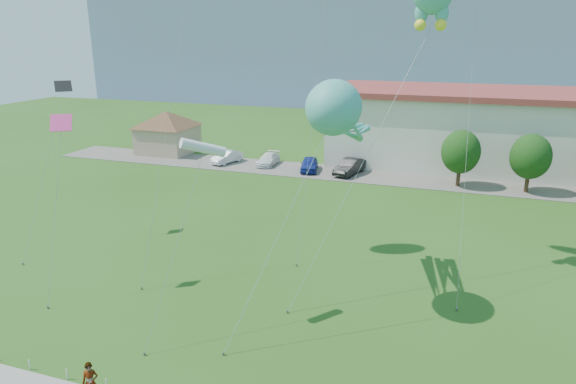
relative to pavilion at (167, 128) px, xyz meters
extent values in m
cube|color=#59544C|center=(24.00, -3.00, -2.99)|extent=(70.00, 6.00, 0.06)
cube|color=slate|center=(24.00, 82.00, 9.48)|extent=(160.00, 50.00, 25.00)
cube|color=tan|center=(0.00, 0.00, -1.42)|extent=(6.00, 6.00, 3.20)
pyramid|color=brown|center=(0.00, 0.00, 1.08)|extent=(9.20, 9.20, 1.80)
cylinder|color=white|center=(17.00, -39.30, -2.77)|extent=(0.05, 0.05, 0.50)
cylinder|color=white|center=(19.00, -39.30, -2.77)|extent=(0.05, 0.05, 0.50)
cylinder|color=white|center=(21.00, -39.30, -2.77)|extent=(0.05, 0.05, 0.50)
cylinder|color=#3F2B19|center=(34.00, -4.00, -1.92)|extent=(0.36, 0.36, 2.20)
ellipsoid|color=#14380F|center=(34.00, -4.00, 0.38)|extent=(3.60, 3.60, 4.14)
cylinder|color=#3F2B19|center=(40.00, -4.00, -1.92)|extent=(0.36, 0.36, 2.20)
ellipsoid|color=#14380F|center=(40.00, -4.00, 0.38)|extent=(3.60, 3.60, 4.14)
imported|color=gray|center=(20.98, -40.14, -2.07)|extent=(0.74, 0.65, 1.70)
imported|color=silver|center=(9.20, -2.76, -2.28)|extent=(2.59, 4.37, 1.36)
imported|color=white|center=(13.92, -2.06, -2.34)|extent=(1.86, 4.33, 1.24)
imported|color=navy|center=(18.95, -3.11, -2.25)|extent=(2.54, 4.47, 1.43)
imported|color=black|center=(23.28, -3.01, -2.18)|extent=(2.71, 5.01, 1.57)
ellipsoid|color=teal|center=(27.87, -29.40, 7.57)|extent=(2.72, 3.53, 2.72)
sphere|color=white|center=(27.38, -30.47, 7.86)|extent=(0.43, 0.43, 0.43)
sphere|color=white|center=(28.35, -30.47, 7.86)|extent=(0.43, 0.43, 0.43)
cylinder|color=slate|center=(24.52, -35.63, -2.94)|extent=(0.10, 0.10, 0.16)
cylinder|color=gray|center=(26.19, -33.02, 1.95)|extent=(3.38, 5.26, 9.64)
ellipsoid|color=teal|center=(31.04, -22.09, 12.10)|extent=(0.75, 0.66, 1.22)
ellipsoid|color=teal|center=(32.17, -22.09, 12.10)|extent=(0.75, 0.66, 1.22)
sphere|color=yellow|center=(31.04, -22.28, 11.45)|extent=(0.66, 0.66, 0.66)
sphere|color=yellow|center=(32.17, -22.28, 11.45)|extent=(0.66, 0.66, 0.66)
cylinder|color=slate|center=(26.09, -31.20, -2.94)|extent=(0.10, 0.10, 0.16)
cylinder|color=gray|center=(28.85, -26.64, 4.20)|extent=(5.55, 9.14, 14.14)
cylinder|color=slate|center=(24.81, -25.68, -2.94)|extent=(0.10, 0.10, 0.16)
cylinder|color=gray|center=(25.46, -23.68, 9.05)|extent=(1.31, 4.03, 23.84)
cube|color=#DA307E|center=(13.37, -31.66, 6.41)|extent=(1.29, 1.29, 0.86)
cylinder|color=slate|center=(13.86, -34.88, -2.94)|extent=(0.10, 0.10, 0.16)
cylinder|color=gray|center=(13.61, -33.27, 1.67)|extent=(0.51, 3.24, 9.08)
cube|color=black|center=(7.58, -24.77, 7.53)|extent=(1.29, 1.29, 0.86)
cylinder|color=slate|center=(8.33, -31.07, -2.94)|extent=(0.10, 0.10, 0.16)
cylinder|color=gray|center=(7.96, -27.92, 2.23)|extent=(0.78, 6.32, 10.21)
cylinder|color=slate|center=(34.50, -28.10, -2.94)|extent=(0.10, 0.10, 0.16)
cylinder|color=gray|center=(34.19, -24.02, 5.94)|extent=(0.65, 8.19, 17.61)
cylinder|color=silver|center=(22.28, -32.41, 5.81)|extent=(0.50, 2.25, 0.87)
cylinder|color=slate|center=(21.12, -36.80, -2.94)|extent=(0.10, 0.10, 0.16)
cylinder|color=gray|center=(21.70, -34.61, 1.37)|extent=(1.18, 4.41, 8.48)
cylinder|color=slate|center=(17.34, -31.44, -2.94)|extent=(0.10, 0.10, 0.16)
cylinder|color=gray|center=(17.66, -27.82, 6.50)|extent=(0.65, 7.25, 18.74)
camera|label=1|loc=(33.79, -53.71, 11.01)|focal=32.00mm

